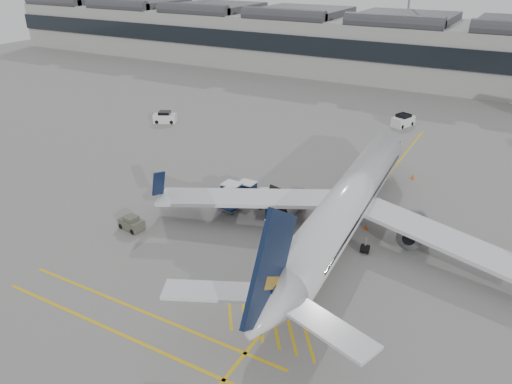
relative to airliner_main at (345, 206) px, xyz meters
The scene contains 16 objects.
ground 12.63m from the airliner_main, 147.28° to the right, with size 220.00×220.00×0.00m, color gray.
terminal 66.18m from the airliner_main, 98.98° to the left, with size 200.00×20.45×12.40m.
apron_markings 4.53m from the airliner_main, 95.33° to the left, with size 0.25×60.00×0.01m, color gold.
airliner_main is the anchor object (origin of this frame).
belt_loader 8.62m from the airliner_main, 163.36° to the left, with size 5.29×3.32×2.11m.
baggage_cart_a 11.73m from the airliner_main, behind, with size 2.15×1.87×2.03m.
baggage_cart_b 7.11m from the airliner_main, behind, with size 1.93×1.76×1.67m.
baggage_cart_c 11.74m from the airliner_main, 167.44° to the left, with size 1.77×1.47×1.82m.
baggage_cart_d 12.48m from the airliner_main, behind, with size 1.93×1.60×2.01m.
ramp_agent_a 4.55m from the airliner_main, 139.52° to the left, with size 0.69×0.45×1.88m, color #DB3E0B.
ramp_agent_b 5.99m from the airliner_main, 153.57° to the right, with size 0.89×0.69×1.84m, color #FC430D.
pushback_tug 19.24m from the airliner_main, 155.01° to the right, with size 2.43×1.71×1.26m.
safety_cone_nose 16.21m from the airliner_main, 81.44° to the left, with size 0.41×0.41×0.57m, color #F24C0A.
safety_cone_engine 3.85m from the airliner_main, 58.27° to the left, with size 0.35×0.35×0.48m, color #F24C0A.
service_van_left 39.63m from the airliner_main, 151.78° to the left, with size 3.67×2.94×1.69m.
service_van_mid 34.59m from the airliner_main, 95.86° to the left, with size 2.93×3.87×1.79m.
Camera 1 is at (22.27, -30.51, 22.67)m, focal length 35.00 mm.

